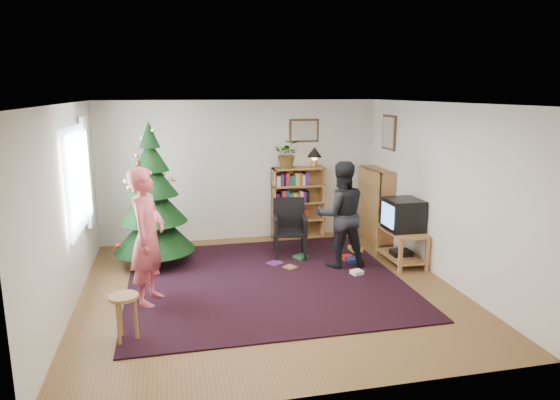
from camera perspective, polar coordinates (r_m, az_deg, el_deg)
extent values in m
plane|color=brown|center=(6.94, -1.24, -10.10)|extent=(5.00, 5.00, 0.00)
plane|color=white|center=(6.42, -1.34, 11.00)|extent=(5.00, 5.00, 0.00)
cube|color=silver|center=(8.99, -4.42, 3.35)|extent=(5.00, 0.02, 2.50)
cube|color=silver|center=(4.23, 5.42, -7.02)|extent=(5.00, 0.02, 2.50)
cube|color=silver|center=(6.57, -23.21, -0.98)|extent=(0.02, 5.00, 2.50)
cube|color=silver|center=(7.46, 17.89, 0.92)|extent=(0.02, 5.00, 2.50)
cube|color=black|center=(7.21, -1.72, -9.13)|extent=(3.80, 3.60, 0.02)
cube|color=silver|center=(7.09, -22.29, 2.09)|extent=(0.04, 1.20, 1.40)
cube|color=silver|center=(7.77, -21.17, 3.00)|extent=(0.06, 0.35, 1.60)
cube|color=#4C3319|center=(9.12, 2.76, 7.93)|extent=(0.55, 0.03, 0.42)
cube|color=beige|center=(9.12, 2.76, 7.93)|extent=(0.47, 0.01, 0.34)
cube|color=#4C3319|center=(8.89, 12.35, 7.55)|extent=(0.03, 0.50, 0.60)
cube|color=beige|center=(8.89, 12.35, 7.55)|extent=(0.01, 0.42, 0.52)
cylinder|color=#3F2816|center=(8.06, -14.01, -6.34)|extent=(0.12, 0.12, 0.24)
cone|color=black|center=(7.93, -14.18, -3.16)|extent=(1.22, 1.22, 0.69)
cone|color=black|center=(7.83, -14.34, -0.24)|extent=(1.03, 1.03, 0.61)
cone|color=black|center=(7.76, -14.49, 2.50)|extent=(0.79, 0.79, 0.54)
cone|color=black|center=(7.71, -14.63, 4.99)|extent=(0.55, 0.55, 0.47)
cone|color=black|center=(7.68, -14.75, 7.26)|extent=(0.32, 0.32, 0.39)
cube|color=#9F6438|center=(9.15, 2.07, -0.29)|extent=(0.95, 0.30, 1.30)
cube|color=#9F6438|center=(9.03, 2.10, 3.64)|extent=(0.95, 0.30, 0.03)
cube|color=#9F6438|center=(9.14, 10.89, -0.52)|extent=(0.30, 0.95, 1.30)
cube|color=#9F6438|center=(9.03, 11.05, 3.42)|extent=(0.30, 0.95, 0.03)
cube|color=#9F6438|center=(7.97, 13.79, -3.45)|extent=(0.49, 0.88, 0.04)
cube|color=#9F6438|center=(7.61, 13.59, -6.37)|extent=(0.05, 0.05, 0.51)
cube|color=#9F6438|center=(7.80, 16.45, -6.06)|extent=(0.05, 0.05, 0.51)
cube|color=#9F6438|center=(8.32, 11.11, -4.64)|extent=(0.05, 0.05, 0.51)
cube|color=#9F6438|center=(8.49, 13.78, -4.40)|extent=(0.05, 0.05, 0.51)
cube|color=#9F6438|center=(8.09, 13.64, -6.24)|extent=(0.45, 0.84, 0.03)
cube|color=black|center=(8.07, 13.66, -5.87)|extent=(0.30, 0.25, 0.08)
cube|color=black|center=(7.91, 13.89, -1.62)|extent=(0.50, 0.55, 0.48)
cube|color=#5DA1FC|center=(7.80, 12.20, -1.73)|extent=(0.01, 0.43, 0.35)
cube|color=black|center=(8.07, 1.14, -3.69)|extent=(0.59, 0.59, 0.05)
cube|color=black|center=(8.22, 0.76, -1.48)|extent=(0.52, 0.13, 0.52)
cube|color=black|center=(7.87, -0.10, -5.71)|extent=(0.06, 0.06, 0.42)
cube|color=black|center=(7.97, 3.12, -5.48)|extent=(0.06, 0.06, 0.42)
cube|color=black|center=(8.29, -0.78, -4.76)|extent=(0.06, 0.06, 0.42)
cube|color=black|center=(8.39, 2.28, -4.56)|extent=(0.06, 0.06, 0.42)
cylinder|color=#9F6438|center=(5.65, -17.46, -10.51)|extent=(0.32, 0.32, 0.04)
cylinder|color=#9F6438|center=(5.74, -16.12, -12.91)|extent=(0.04, 0.04, 0.49)
cylinder|color=#9F6438|center=(5.85, -17.79, -12.55)|extent=(0.04, 0.04, 0.49)
cylinder|color=#9F6438|center=(5.67, -17.96, -13.39)|extent=(0.04, 0.04, 0.49)
imported|color=#CB5157|center=(6.45, -14.90, -4.07)|extent=(0.60, 0.74, 1.75)
imported|color=black|center=(7.61, 6.96, -1.68)|extent=(0.82, 0.65, 1.64)
imported|color=gray|center=(8.95, 0.87, 5.32)|extent=(0.55, 0.50, 0.51)
cylinder|color=#A57F33|center=(9.10, 3.94, 4.14)|extent=(0.11, 0.11, 0.11)
sphere|color=#FFD88C|center=(9.08, 3.95, 4.92)|extent=(0.11, 0.11, 0.11)
cone|color=black|center=(9.07, 3.96, 5.49)|extent=(0.27, 0.27, 0.18)
cube|color=#A51E19|center=(8.09, 7.63, -6.59)|extent=(0.20, 0.20, 0.08)
cube|color=navy|center=(8.00, 8.41, -6.83)|extent=(0.20, 0.20, 0.08)
cube|color=#1E592D|center=(8.09, 2.40, -6.49)|extent=(0.20, 0.20, 0.08)
cube|color=gold|center=(8.53, 8.61, -5.61)|extent=(0.20, 0.20, 0.08)
cube|color=brown|center=(7.65, 1.17, -7.61)|extent=(0.20, 0.20, 0.08)
cube|color=beige|center=(7.48, 8.77, -8.23)|extent=(0.20, 0.20, 0.08)
cube|color=#4C1959|center=(7.84, -0.61, -7.11)|extent=(0.20, 0.20, 0.08)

